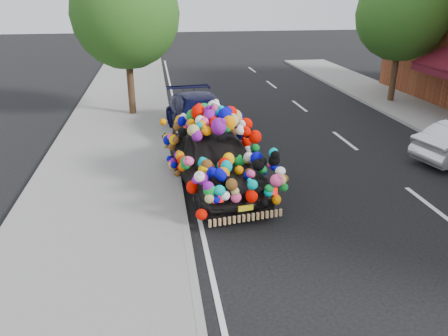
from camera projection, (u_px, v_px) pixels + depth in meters
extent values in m
plane|color=black|center=(286.00, 216.00, 10.11)|extent=(100.00, 100.00, 0.00)
cube|color=gray|center=(95.00, 228.00, 9.46)|extent=(4.00, 60.00, 0.12)
cube|color=gray|center=(185.00, 221.00, 9.74)|extent=(0.15, 60.00, 0.13)
cylinder|color=#332114|center=(131.00, 83.00, 17.74)|extent=(0.28, 0.28, 2.73)
sphere|color=#255215|center=(125.00, 14.00, 16.73)|extent=(4.20, 4.20, 4.20)
cylinder|color=#332114|center=(394.00, 74.00, 19.92)|extent=(0.28, 0.28, 2.64)
sphere|color=#255215|center=(403.00, 14.00, 18.95)|extent=(4.00, 4.00, 4.00)
imported|color=black|center=(215.00, 159.00, 11.35)|extent=(2.49, 4.76, 1.54)
cube|color=red|center=(218.00, 199.00, 9.15)|extent=(0.23, 0.09, 0.14)
cube|color=red|center=(272.00, 192.00, 9.50)|extent=(0.23, 0.09, 0.14)
cube|color=yellow|center=(246.00, 208.00, 9.43)|extent=(0.34, 0.09, 0.12)
imported|color=black|center=(201.00, 117.00, 15.32)|extent=(2.53, 5.14, 1.44)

